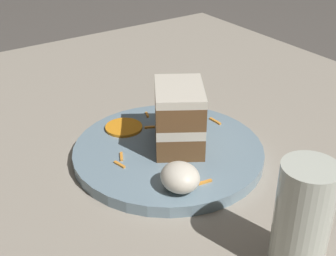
% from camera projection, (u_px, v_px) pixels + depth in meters
% --- Properties ---
extents(ground_plane, '(6.00, 6.00, 0.00)m').
position_uv_depth(ground_plane, '(155.00, 164.00, 0.78)').
color(ground_plane, '#4C4742').
rests_on(ground_plane, ground).
extents(dining_table, '(1.17, 1.11, 0.03)m').
position_uv_depth(dining_table, '(155.00, 155.00, 0.77)').
color(dining_table, gray).
rests_on(dining_table, ground).
extents(plate, '(0.29, 0.29, 0.02)m').
position_uv_depth(plate, '(168.00, 152.00, 0.73)').
color(plate, gray).
rests_on(plate, dining_table).
extents(cake_slice, '(0.12, 0.11, 0.10)m').
position_uv_depth(cake_slice, '(179.00, 117.00, 0.71)').
color(cake_slice, brown).
rests_on(cake_slice, plate).
extents(cream_dollop, '(0.06, 0.05, 0.04)m').
position_uv_depth(cream_dollop, '(180.00, 177.00, 0.62)').
color(cream_dollop, silver).
rests_on(cream_dollop, plate).
extents(orange_garnish, '(0.06, 0.06, 0.00)m').
position_uv_depth(orange_garnish, '(124.00, 127.00, 0.77)').
color(orange_garnish, orange).
rests_on(orange_garnish, plate).
extents(carrot_shreds_scatter, '(0.23, 0.21, 0.00)m').
position_uv_depth(carrot_shreds_scatter, '(165.00, 140.00, 0.74)').
color(carrot_shreds_scatter, orange).
rests_on(carrot_shreds_scatter, plate).
extents(drinking_glass, '(0.06, 0.06, 0.14)m').
position_uv_depth(drinking_glass, '(301.00, 226.00, 0.50)').
color(drinking_glass, beige).
rests_on(drinking_glass, dining_table).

